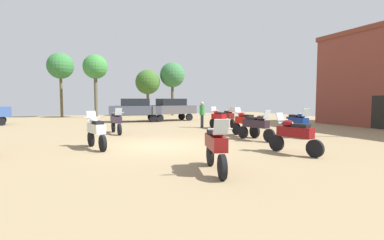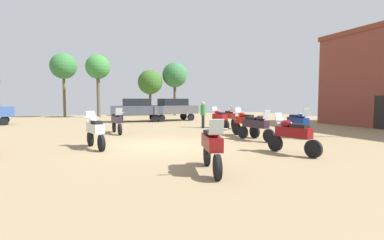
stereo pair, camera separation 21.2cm
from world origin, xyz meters
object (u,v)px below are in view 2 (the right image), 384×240
object	(u,v)px
car_1	(137,108)
motorcycle_3	(219,118)
car_3	(173,108)
motorcycle_13	(245,122)
tree_6	(175,75)
tree_5	(63,67)
motorcycle_5	(298,123)
motorcycle_7	(212,146)
motorcycle_8	(117,121)
motorcycle_9	(230,117)
motorcycle_12	(95,130)
person_1	(203,112)
tree_4	(98,68)
motorcycle_1	(256,125)
motorcycle_10	(293,134)
tree_1	(150,82)

from	to	relation	value
car_1	motorcycle_3	bearing A→B (deg)	-145.44
car_1	car_3	xyz separation A→B (m)	(3.28, 0.07, 0.00)
motorcycle_13	tree_6	size ratio (longest dim) A/B	0.34
tree_5	tree_6	bearing A→B (deg)	-2.58
car_3	tree_5	distance (m)	13.83
motorcycle_5	motorcycle_7	xyz separation A→B (m)	(-7.08, -4.82, -0.02)
motorcycle_8	motorcycle_9	world-z (taller)	motorcycle_9
motorcycle_3	tree_6	world-z (taller)	tree_6
motorcycle_7	car_3	world-z (taller)	car_3
motorcycle_12	person_1	distance (m)	9.50
motorcycle_12	motorcycle_7	bearing A→B (deg)	-75.26
motorcycle_5	motorcycle_12	distance (m)	9.79
motorcycle_13	tree_4	bearing A→B (deg)	101.40
motorcycle_9	motorcycle_13	size ratio (longest dim) A/B	1.05
motorcycle_1	car_3	size ratio (longest dim) A/B	0.48
motorcycle_12	tree_4	xyz separation A→B (m)	(1.18, 20.32, 4.56)
motorcycle_10	tree_4	world-z (taller)	tree_4
motorcycle_13	car_1	world-z (taller)	car_1
motorcycle_1	tree_5	distance (m)	24.84
motorcycle_1	motorcycle_3	distance (m)	5.52
motorcycle_5	car_1	world-z (taller)	car_1
car_1	motorcycle_7	bearing A→B (deg)	-176.37
motorcycle_3	motorcycle_13	world-z (taller)	motorcycle_13
motorcycle_13	car_1	bearing A→B (deg)	99.90
motorcycle_1	tree_6	distance (m)	22.53
motorcycle_9	motorcycle_8	bearing A→B (deg)	16.23
motorcycle_3	motorcycle_7	size ratio (longest dim) A/B	0.99
motorcycle_8	motorcycle_12	world-z (taller)	motorcycle_8
motorcycle_12	tree_5	bearing A→B (deg)	81.99
motorcycle_5	tree_6	world-z (taller)	tree_6
motorcycle_5	motorcycle_10	size ratio (longest dim) A/B	1.08
motorcycle_7	tree_5	size ratio (longest dim) A/B	0.30
motorcycle_10	tree_5	distance (m)	27.69
motorcycle_12	tree_5	xyz separation A→B (m)	(-2.25, 22.13, 4.75)
tree_5	motorcycle_1	bearing A→B (deg)	-67.36
motorcycle_5	motorcycle_12	bearing A→B (deg)	4.24
motorcycle_3	motorcycle_12	distance (m)	9.43
person_1	tree_6	xyz separation A→B (m)	(2.87, 15.42, 3.81)
motorcycle_7	person_1	size ratio (longest dim) A/B	1.18
tree_4	tree_5	world-z (taller)	tree_5
tree_1	motorcycle_12	bearing A→B (deg)	-108.08
person_1	tree_6	distance (m)	16.14
motorcycle_13	tree_4	world-z (taller)	tree_4
motorcycle_3	car_1	world-z (taller)	car_1
motorcycle_13	car_1	distance (m)	12.34
motorcycle_5	car_1	xyz separation A→B (m)	(-5.86, 13.10, 0.44)
motorcycle_13	tree_5	size ratio (longest dim) A/B	0.31
motorcycle_3	motorcycle_5	xyz separation A→B (m)	(1.85, -5.24, 0.02)
motorcycle_9	motorcycle_3	bearing A→B (deg)	34.44
motorcycle_5	motorcycle_7	bearing A→B (deg)	39.45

